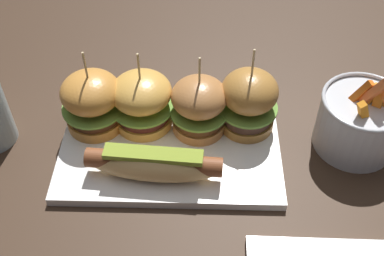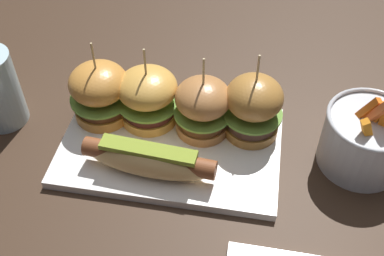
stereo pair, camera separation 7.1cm
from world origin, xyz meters
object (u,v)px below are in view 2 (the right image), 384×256
at_px(slider_far_left, 100,92).
at_px(fries_bucket, 366,139).
at_px(platter_main, 171,147).
at_px(slider_center_right, 203,106).
at_px(slider_center_left, 148,96).
at_px(slider_far_right, 253,106).
at_px(hot_dog, 149,159).

bearing_deg(slider_far_left, fries_bucket, -2.72).
height_order(platter_main, slider_center_right, slider_center_right).
bearing_deg(slider_center_left, fries_bucket, -4.27).
bearing_deg(slider_far_right, slider_center_left, 179.25).
relative_size(platter_main, slider_far_left, 2.38).
bearing_deg(platter_main, slider_center_right, 43.21).
height_order(slider_center_left, fries_bucket, slider_center_left).
bearing_deg(fries_bucket, slider_far_left, 177.28).
bearing_deg(platter_main, slider_far_right, 22.29).
distance_m(platter_main, slider_far_left, 0.14).
distance_m(hot_dog, slider_far_right, 0.17).
bearing_deg(slider_center_left, slider_far_left, -175.92).
height_order(slider_far_left, fries_bucket, slider_far_left).
height_order(slider_center_right, fries_bucket, slider_center_right).
bearing_deg(slider_far_left, slider_center_right, -1.67).
distance_m(platter_main, slider_center_left, 0.09).
height_order(platter_main, slider_far_right, slider_far_right).
relative_size(slider_center_right, slider_far_right, 0.94).
bearing_deg(slider_center_right, slider_far_right, 6.08).
bearing_deg(slider_far_left, platter_main, -20.67).
bearing_deg(slider_far_left, slider_center_left, 4.08).
bearing_deg(slider_center_right, platter_main, -136.79).
bearing_deg(slider_center_left, slider_center_right, -6.60).
height_order(slider_far_right, fries_bucket, slider_far_right).
relative_size(platter_main, slider_center_left, 2.46).
relative_size(slider_center_left, slider_far_right, 0.92).
height_order(slider_far_left, slider_center_left, slider_far_left).
height_order(slider_far_left, slider_center_right, slider_far_left).
relative_size(slider_center_right, fries_bucket, 0.94).
height_order(platter_main, slider_center_left, slider_center_left).
relative_size(hot_dog, slider_center_right, 1.41).
xyz_separation_m(hot_dog, slider_far_left, (-0.10, 0.10, 0.02)).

